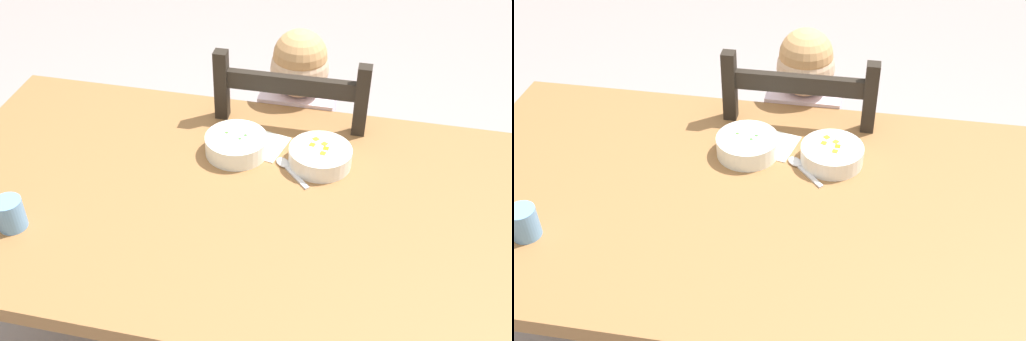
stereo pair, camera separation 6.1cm
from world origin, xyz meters
The scene contains 8 objects.
dining_table centered at (0.00, 0.00, 0.65)m, with size 1.54×0.85×0.75m.
dining_chair centered at (0.06, 0.47, 0.45)m, with size 0.42×0.42×0.95m.
child_figure centered at (0.06, 0.47, 0.63)m, with size 0.32×0.31×0.95m.
bowl_of_peas centered at (-0.05, 0.18, 0.78)m, with size 0.16×0.16×0.05m.
bowl_of_carrots centered at (0.17, 0.18, 0.77)m, with size 0.16×0.16×0.05m.
spoon centered at (0.09, 0.14, 0.75)m, with size 0.11×0.12×0.01m.
drinking_cup centered at (-0.48, -0.20, 0.79)m, with size 0.06×0.06×0.07m, color #659AD2.
paper_napkin centered at (0.00, 0.22, 0.75)m, with size 0.13×0.12×0.00m, color white.
Camera 2 is at (0.23, -1.11, 1.74)m, focal length 44.17 mm.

